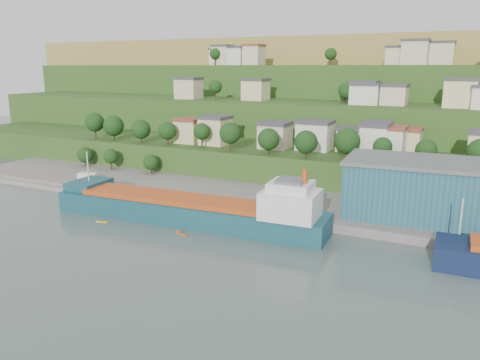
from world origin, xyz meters
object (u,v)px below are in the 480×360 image
Objects in this scene: cargo_ship_near at (194,212)px; caravan at (88,177)px; warehouse at (417,188)px; kayak_orange at (181,233)px.

cargo_ship_near is 48.85m from caravan.
cargo_ship_near is at bearing -158.21° from warehouse.
warehouse is 5.66× the size of caravan.
warehouse is at bearing 54.82° from kayak_orange.
kayak_orange is (-43.48, -28.58, -8.19)m from warehouse.
caravan is 1.71× the size of kayak_orange.
cargo_ship_near reaches higher than warehouse.
kayak_orange is at bearing -150.08° from warehouse.
cargo_ship_near reaches higher than caravan.
warehouse is 91.64m from caravan.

